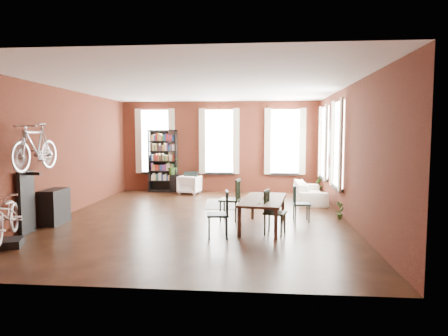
# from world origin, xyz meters

# --- Properties ---
(room) EXTENTS (9.00, 9.04, 3.22)m
(room) POSITION_xyz_m (0.25, 0.62, 2.14)
(room) COLOR black
(room) RESTS_ON ground
(dining_table) EXTENTS (1.11, 2.00, 0.65)m
(dining_table) POSITION_xyz_m (1.51, -0.91, 0.32)
(dining_table) COLOR brown
(dining_table) RESTS_ON ground
(dining_chair_a) EXTENTS (0.48, 0.48, 0.93)m
(dining_chair_a) POSITION_xyz_m (0.60, -1.79, 0.47)
(dining_chair_a) COLOR #162F32
(dining_chair_a) RESTS_ON ground
(dining_chair_b) EXTENTS (0.53, 0.53, 1.00)m
(dining_chair_b) POSITION_xyz_m (0.72, -0.19, 0.50)
(dining_chair_b) COLOR black
(dining_chair_b) RESTS_ON ground
(dining_chair_c) EXTENTS (0.52, 0.52, 0.91)m
(dining_chair_c) POSITION_xyz_m (1.75, -1.43, 0.46)
(dining_chair_c) COLOR #202F1C
(dining_chair_c) RESTS_ON ground
(dining_chair_d) EXTENTS (0.41, 0.41, 0.85)m
(dining_chair_d) POSITION_xyz_m (2.42, -0.14, 0.42)
(dining_chair_d) COLOR #173234
(dining_chair_d) RESTS_ON ground
(bookshelf) EXTENTS (1.00, 0.32, 2.20)m
(bookshelf) POSITION_xyz_m (-2.00, 4.30, 1.10)
(bookshelf) COLOR black
(bookshelf) RESTS_ON ground
(white_armchair) EXTENTS (0.79, 0.75, 0.70)m
(white_armchair) POSITION_xyz_m (-0.97, 3.86, 0.35)
(white_armchair) COLOR white
(white_armchair) RESTS_ON ground
(cream_sofa) EXTENTS (0.61, 2.08, 0.81)m
(cream_sofa) POSITION_xyz_m (2.95, 2.60, 0.41)
(cream_sofa) COLOR beige
(cream_sofa) RESTS_ON ground
(striped_rug) EXTENTS (1.29, 1.89, 0.01)m
(striped_rug) POSITION_xyz_m (0.42, 1.99, 0.01)
(striped_rug) COLOR black
(striped_rug) RESTS_ON ground
(bike_trainer) EXTENTS (0.62, 0.62, 0.14)m
(bike_trainer) POSITION_xyz_m (-3.18, -2.80, 0.07)
(bike_trainer) COLOR black
(bike_trainer) RESTS_ON ground
(bike_wall_rack) EXTENTS (0.16, 0.60, 1.30)m
(bike_wall_rack) POSITION_xyz_m (-3.40, -1.80, 0.65)
(bike_wall_rack) COLOR black
(bike_wall_rack) RESTS_ON ground
(console_table) EXTENTS (0.40, 0.80, 0.80)m
(console_table) POSITION_xyz_m (-3.28, -0.90, 0.40)
(console_table) COLOR black
(console_table) RESTS_ON ground
(plant_stand) EXTENTS (0.33, 0.33, 0.62)m
(plant_stand) POSITION_xyz_m (-1.59, 4.30, 0.31)
(plant_stand) COLOR black
(plant_stand) RESTS_ON ground
(plant_by_sofa) EXTENTS (0.62, 0.83, 0.33)m
(plant_by_sofa) POSITION_xyz_m (3.37, 3.82, 0.17)
(plant_by_sofa) COLOR #346026
(plant_by_sofa) RESTS_ON ground
(plant_small) EXTENTS (0.46, 0.50, 0.16)m
(plant_small) POSITION_xyz_m (3.37, 0.18, 0.08)
(plant_small) COLOR #2D5522
(plant_small) RESTS_ON ground
(bicycle_floor) EXTENTS (0.88, 1.06, 1.73)m
(bicycle_floor) POSITION_xyz_m (-3.17, -2.79, 1.01)
(bicycle_floor) COLOR beige
(bicycle_floor) RESTS_ON bike_trainer
(bicycle_hung) EXTENTS (0.47, 1.00, 1.66)m
(bicycle_hung) POSITION_xyz_m (-3.15, -1.80, 2.13)
(bicycle_hung) COLOR #A5A8AD
(bicycle_hung) RESTS_ON bike_wall_rack
(plant_on_stand) EXTENTS (0.55, 0.61, 0.47)m
(plant_on_stand) POSITION_xyz_m (-1.61, 4.26, 0.86)
(plant_on_stand) COLOR #305D25
(plant_on_stand) RESTS_ON plant_stand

